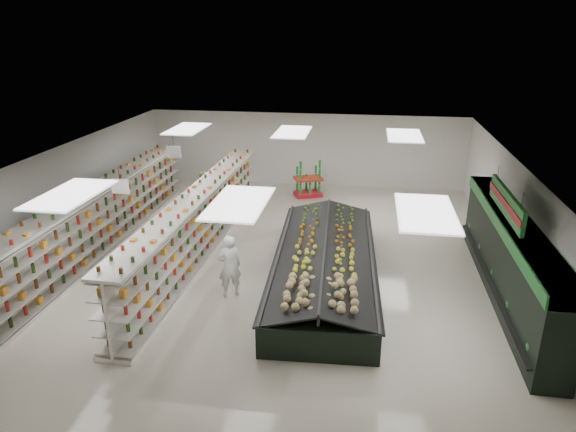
% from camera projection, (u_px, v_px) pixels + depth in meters
% --- Properties ---
extents(floor, '(16.00, 16.00, 0.00)m').
position_uv_depth(floor, '(273.00, 257.00, 16.07)').
color(floor, beige).
rests_on(floor, ground).
extents(ceiling, '(14.00, 16.00, 0.02)m').
position_uv_depth(ceiling, '(272.00, 157.00, 14.95)').
color(ceiling, white).
rests_on(ceiling, wall_back).
extents(wall_back, '(14.00, 0.02, 3.20)m').
position_uv_depth(wall_back, '(305.00, 149.00, 22.91)').
color(wall_back, white).
rests_on(wall_back, floor).
extents(wall_front, '(14.00, 0.02, 3.20)m').
position_uv_depth(wall_front, '(181.00, 378.00, 8.11)').
color(wall_front, white).
rests_on(wall_front, floor).
extents(wall_left, '(0.02, 16.00, 3.20)m').
position_uv_depth(wall_left, '(59.00, 198.00, 16.52)').
color(wall_left, white).
rests_on(wall_left, floor).
extents(wall_right, '(0.02, 16.00, 3.20)m').
position_uv_depth(wall_right, '(516.00, 222.00, 14.50)').
color(wall_right, white).
rests_on(wall_right, floor).
extents(produce_wall_case, '(0.93, 8.00, 2.20)m').
position_uv_depth(produce_wall_case, '(510.00, 254.00, 13.30)').
color(produce_wall_case, black).
rests_on(produce_wall_case, floor).
extents(aisle_sign_near, '(0.52, 0.06, 0.75)m').
position_uv_depth(aisle_sign_near, '(120.00, 186.00, 13.80)').
color(aisle_sign_near, white).
rests_on(aisle_sign_near, ceiling).
extents(aisle_sign_far, '(0.52, 0.06, 0.75)m').
position_uv_depth(aisle_sign_far, '(174.00, 152.00, 17.50)').
color(aisle_sign_far, white).
rests_on(aisle_sign_far, ceiling).
extents(hortifruti_banner, '(0.12, 3.20, 0.95)m').
position_uv_depth(hortifruti_banner, '(506.00, 203.00, 12.85)').
color(hortifruti_banner, '#1F762B').
rests_on(hortifruti_banner, ceiling).
extents(gondola_left, '(0.93, 11.88, 2.06)m').
position_uv_depth(gondola_left, '(101.00, 221.00, 16.39)').
color(gondola_left, white).
rests_on(gondola_left, floor).
extents(gondola_center, '(1.03, 11.61, 2.01)m').
position_uv_depth(gondola_center, '(199.00, 226.00, 16.03)').
color(gondola_center, white).
rests_on(gondola_center, floor).
extents(produce_island, '(3.20, 7.91, 1.16)m').
position_uv_depth(produce_island, '(325.00, 263.00, 14.47)').
color(produce_island, black).
rests_on(produce_island, floor).
extents(soda_endcap, '(1.35, 1.15, 1.46)m').
position_uv_depth(soda_endcap, '(308.00, 180.00, 21.55)').
color(soda_endcap, red).
rests_on(soda_endcap, floor).
extents(shopper_main, '(0.76, 0.68, 1.74)m').
position_uv_depth(shopper_main, '(229.00, 266.00, 13.50)').
color(shopper_main, white).
rests_on(shopper_main, floor).
extents(shopper_background, '(0.75, 0.92, 1.64)m').
position_uv_depth(shopper_background, '(205.00, 192.00, 19.61)').
color(shopper_background, tan).
rests_on(shopper_background, floor).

